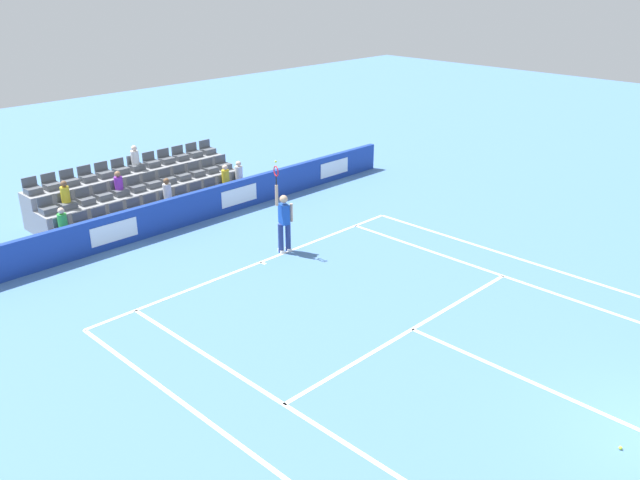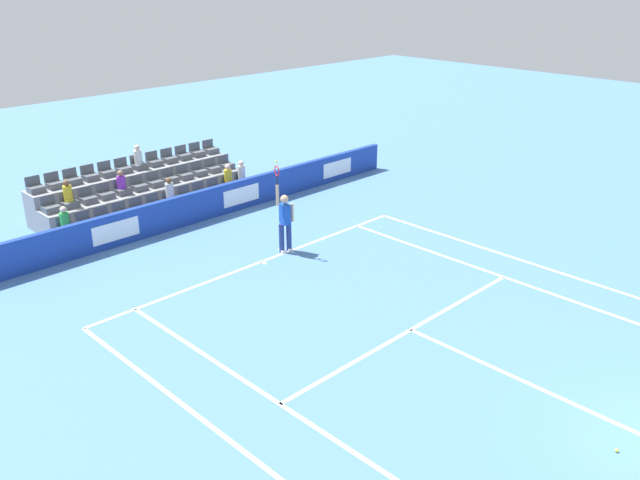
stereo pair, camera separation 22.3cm
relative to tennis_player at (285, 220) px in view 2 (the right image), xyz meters
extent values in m
cube|color=white|center=(1.02, 0.09, -0.99)|extent=(10.97, 0.10, 0.01)
cube|color=white|center=(1.02, 5.58, -0.99)|extent=(8.23, 0.10, 0.01)
cube|color=white|center=(1.02, 8.78, -0.99)|extent=(0.10, 6.40, 0.01)
cube|color=white|center=(5.13, 6.03, -0.99)|extent=(0.10, 11.89, 0.01)
cube|color=white|center=(-3.10, 6.03, -0.99)|extent=(0.10, 11.89, 0.01)
cube|color=white|center=(6.50, 6.03, -0.99)|extent=(0.10, 11.89, 0.01)
cube|color=white|center=(-4.47, 6.03, -0.99)|extent=(0.10, 11.89, 0.01)
cube|color=white|center=(1.02, 0.19, -0.99)|extent=(0.10, 0.20, 0.01)
cube|color=#193899|center=(1.02, -3.95, -0.47)|extent=(19.30, 0.20, 1.04)
cube|color=white|center=(-6.22, -3.84, -0.47)|extent=(1.54, 0.01, 0.59)
cube|color=white|center=(-1.40, -3.84, -0.47)|extent=(1.54, 0.01, 0.59)
cube|color=white|center=(3.43, -3.84, -0.47)|extent=(1.54, 0.01, 0.59)
cylinder|color=navy|center=(-0.12, 0.04, -0.54)|extent=(0.16, 0.16, 0.90)
cylinder|color=navy|center=(0.11, -0.03, -0.54)|extent=(0.16, 0.16, 0.90)
cube|color=white|center=(-0.12, 0.04, -0.95)|extent=(0.19, 0.28, 0.08)
cube|color=white|center=(0.11, -0.03, -0.95)|extent=(0.19, 0.28, 0.08)
cube|color=#1947B2|center=(-0.01, 0.00, 0.21)|extent=(0.32, 0.41, 0.60)
sphere|color=#D3A884|center=(-0.01, 0.00, 0.67)|extent=(0.24, 0.24, 0.24)
cylinder|color=#D3A884|center=(0.20, -0.06, 0.82)|extent=(0.09, 0.09, 0.62)
cylinder|color=#D3A884|center=(-0.20, 0.11, 0.23)|extent=(0.09, 0.09, 0.56)
cylinder|color=black|center=(0.20, -0.06, 1.27)|extent=(0.04, 0.04, 0.28)
torus|color=red|center=(0.20, -0.06, 1.55)|extent=(0.12, 0.31, 0.31)
sphere|color=#D1E533|center=(0.20, -0.06, 1.83)|extent=(0.07, 0.07, 0.07)
cube|color=gray|center=(1.02, -5.03, -0.78)|extent=(7.44, 0.95, 0.42)
cube|color=#545960|center=(-2.39, -5.03, -0.47)|extent=(0.48, 0.44, 0.20)
cube|color=#545960|center=(-2.39, -5.23, -0.22)|extent=(0.48, 0.04, 0.30)
cube|color=#545960|center=(-1.77, -5.03, -0.47)|extent=(0.48, 0.44, 0.20)
cube|color=#545960|center=(-1.77, -5.23, -0.22)|extent=(0.48, 0.04, 0.30)
cube|color=#545960|center=(-1.15, -5.03, -0.47)|extent=(0.48, 0.44, 0.20)
cube|color=#545960|center=(-1.15, -5.23, -0.22)|extent=(0.48, 0.04, 0.30)
cube|color=#545960|center=(-0.53, -5.03, -0.47)|extent=(0.48, 0.44, 0.20)
cube|color=#545960|center=(-0.53, -5.23, -0.22)|extent=(0.48, 0.04, 0.30)
cube|color=#545960|center=(0.09, -5.03, -0.47)|extent=(0.48, 0.44, 0.20)
cube|color=#545960|center=(0.09, -5.23, -0.22)|extent=(0.48, 0.04, 0.30)
cube|color=#545960|center=(0.71, -5.03, -0.47)|extent=(0.48, 0.44, 0.20)
cube|color=#545960|center=(0.71, -5.23, -0.22)|extent=(0.48, 0.04, 0.30)
cube|color=#545960|center=(1.33, -5.03, -0.47)|extent=(0.48, 0.44, 0.20)
cube|color=#545960|center=(1.33, -5.23, -0.22)|extent=(0.48, 0.04, 0.30)
cube|color=#545960|center=(1.95, -5.03, -0.47)|extent=(0.48, 0.44, 0.20)
cube|color=#545960|center=(1.95, -5.23, -0.22)|extent=(0.48, 0.04, 0.30)
cube|color=#545960|center=(2.57, -5.03, -0.47)|extent=(0.48, 0.44, 0.20)
cube|color=#545960|center=(2.57, -5.23, -0.22)|extent=(0.48, 0.04, 0.30)
cube|color=#545960|center=(3.19, -5.03, -0.47)|extent=(0.48, 0.44, 0.20)
cube|color=#545960|center=(3.19, -5.23, -0.22)|extent=(0.48, 0.04, 0.30)
cube|color=#545960|center=(3.81, -5.03, -0.47)|extent=(0.48, 0.44, 0.20)
cube|color=#545960|center=(3.81, -5.23, -0.22)|extent=(0.48, 0.04, 0.30)
cube|color=#545960|center=(4.43, -5.03, -0.47)|extent=(0.48, 0.44, 0.20)
cube|color=#545960|center=(4.43, -5.23, -0.22)|extent=(0.48, 0.04, 0.30)
cube|color=gray|center=(1.02, -5.98, -0.57)|extent=(7.44, 0.95, 0.84)
cube|color=#545960|center=(-2.39, -5.98, -0.05)|extent=(0.48, 0.44, 0.20)
cube|color=#545960|center=(-2.39, -6.18, 0.20)|extent=(0.48, 0.04, 0.30)
cube|color=#545960|center=(-1.77, -5.98, -0.05)|extent=(0.48, 0.44, 0.20)
cube|color=#545960|center=(-1.77, -6.18, 0.20)|extent=(0.48, 0.04, 0.30)
cube|color=#545960|center=(-1.15, -5.98, -0.05)|extent=(0.48, 0.44, 0.20)
cube|color=#545960|center=(-1.15, -6.18, 0.20)|extent=(0.48, 0.04, 0.30)
cube|color=#545960|center=(-0.53, -5.98, -0.05)|extent=(0.48, 0.44, 0.20)
cube|color=#545960|center=(-0.53, -6.18, 0.20)|extent=(0.48, 0.04, 0.30)
cube|color=#545960|center=(0.09, -5.98, -0.05)|extent=(0.48, 0.44, 0.20)
cube|color=#545960|center=(0.09, -6.18, 0.20)|extent=(0.48, 0.04, 0.30)
cube|color=#545960|center=(0.71, -5.98, -0.05)|extent=(0.48, 0.44, 0.20)
cube|color=#545960|center=(0.71, -6.18, 0.20)|extent=(0.48, 0.04, 0.30)
cube|color=#545960|center=(1.33, -5.98, -0.05)|extent=(0.48, 0.44, 0.20)
cube|color=#545960|center=(1.33, -6.18, 0.20)|extent=(0.48, 0.04, 0.30)
cube|color=#545960|center=(1.95, -5.98, -0.05)|extent=(0.48, 0.44, 0.20)
cube|color=#545960|center=(1.95, -6.18, 0.20)|extent=(0.48, 0.04, 0.30)
cube|color=#545960|center=(2.57, -5.98, -0.05)|extent=(0.48, 0.44, 0.20)
cube|color=#545960|center=(2.57, -6.18, 0.20)|extent=(0.48, 0.04, 0.30)
cube|color=#545960|center=(3.19, -5.98, -0.05)|extent=(0.48, 0.44, 0.20)
cube|color=#545960|center=(3.19, -6.18, 0.20)|extent=(0.48, 0.04, 0.30)
cube|color=#545960|center=(3.81, -5.98, -0.05)|extent=(0.48, 0.44, 0.20)
cube|color=#545960|center=(3.81, -6.18, 0.20)|extent=(0.48, 0.04, 0.30)
cube|color=#545960|center=(4.43, -5.98, -0.05)|extent=(0.48, 0.44, 0.20)
cube|color=#545960|center=(4.43, -6.18, 0.20)|extent=(0.48, 0.04, 0.30)
cube|color=gray|center=(1.02, -6.93, -0.36)|extent=(7.44, 0.95, 1.26)
cube|color=#545960|center=(-2.39, -6.93, 0.37)|extent=(0.48, 0.44, 0.20)
cube|color=#545960|center=(-2.39, -7.13, 0.62)|extent=(0.48, 0.04, 0.30)
cube|color=#545960|center=(-1.77, -6.93, 0.37)|extent=(0.48, 0.44, 0.20)
cube|color=#545960|center=(-1.77, -7.13, 0.62)|extent=(0.48, 0.04, 0.30)
cube|color=#545960|center=(-1.15, -6.93, 0.37)|extent=(0.48, 0.44, 0.20)
cube|color=#545960|center=(-1.15, -7.13, 0.62)|extent=(0.48, 0.04, 0.30)
cube|color=#545960|center=(-0.53, -6.93, 0.37)|extent=(0.48, 0.44, 0.20)
cube|color=#545960|center=(-0.53, -7.13, 0.62)|extent=(0.48, 0.04, 0.30)
cube|color=#545960|center=(0.09, -6.93, 0.37)|extent=(0.48, 0.44, 0.20)
cube|color=#545960|center=(0.09, -7.13, 0.62)|extent=(0.48, 0.04, 0.30)
cube|color=#545960|center=(0.71, -6.93, 0.37)|extent=(0.48, 0.44, 0.20)
cube|color=#545960|center=(0.71, -7.13, 0.62)|extent=(0.48, 0.04, 0.30)
cube|color=#545960|center=(1.33, -6.93, 0.37)|extent=(0.48, 0.44, 0.20)
cube|color=#545960|center=(1.33, -7.13, 0.62)|extent=(0.48, 0.04, 0.30)
cube|color=#545960|center=(1.95, -6.93, 0.37)|extent=(0.48, 0.44, 0.20)
cube|color=#545960|center=(1.95, -7.13, 0.62)|extent=(0.48, 0.04, 0.30)
cube|color=#545960|center=(2.57, -6.93, 0.37)|extent=(0.48, 0.44, 0.20)
cube|color=#545960|center=(2.57, -7.13, 0.62)|extent=(0.48, 0.04, 0.30)
cube|color=#545960|center=(3.19, -6.93, 0.37)|extent=(0.48, 0.44, 0.20)
cube|color=#545960|center=(3.19, -7.13, 0.62)|extent=(0.48, 0.04, 0.30)
cube|color=#545960|center=(3.81, -6.93, 0.37)|extent=(0.48, 0.44, 0.20)
cube|color=#545960|center=(3.81, -7.13, 0.62)|extent=(0.48, 0.04, 0.30)
cube|color=#545960|center=(4.43, -6.93, 0.37)|extent=(0.48, 0.44, 0.20)
cube|color=#545960|center=(4.43, -7.13, 0.62)|extent=(0.48, 0.04, 0.30)
cylinder|color=purple|center=(1.95, -6.03, 0.26)|extent=(0.28, 0.28, 0.42)
sphere|color=#9E7251|center=(1.95, -6.03, 0.57)|extent=(0.20, 0.20, 0.20)
cylinder|color=yellow|center=(3.81, -6.03, 0.30)|extent=(0.28, 0.28, 0.50)
sphere|color=brown|center=(3.81, -6.03, 0.65)|extent=(0.20, 0.20, 0.20)
cylinder|color=white|center=(0.71, -5.08, -0.11)|extent=(0.28, 0.28, 0.53)
sphere|color=brown|center=(0.71, -5.08, 0.26)|extent=(0.20, 0.20, 0.20)
cylinder|color=green|center=(4.43, -5.08, -0.16)|extent=(0.28, 0.28, 0.43)
sphere|color=beige|center=(4.43, -5.08, 0.15)|extent=(0.20, 0.20, 0.20)
cylinder|color=yellow|center=(-1.77, -5.08, -0.12)|extent=(0.28, 0.28, 0.50)
sphere|color=beige|center=(-1.77, -5.08, 0.22)|extent=(0.20, 0.20, 0.20)
cylinder|color=white|center=(0.71, -6.98, 0.71)|extent=(0.28, 0.28, 0.48)
sphere|color=beige|center=(0.71, -6.98, 1.04)|extent=(0.20, 0.20, 0.20)
cylinder|color=white|center=(-2.39, -5.08, -0.12)|extent=(0.28, 0.28, 0.51)
sphere|color=beige|center=(-2.39, -5.08, 0.24)|extent=(0.20, 0.20, 0.20)
sphere|color=#D1E533|center=(1.80, 10.81, -0.96)|extent=(0.07, 0.07, 0.07)
camera|label=1|loc=(12.37, 13.72, 6.99)|focal=37.50mm
camera|label=2|loc=(12.21, 13.88, 6.99)|focal=37.50mm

